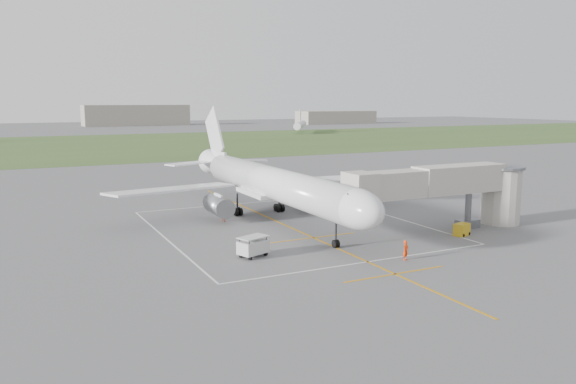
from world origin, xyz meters
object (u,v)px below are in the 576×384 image
baggage_cart (253,246)px  ramp_worker_nose (406,250)px  gpu_unit (462,230)px  jet_bridge (454,188)px  airliner (271,183)px  ramp_worker_wing (223,215)px

baggage_cart → ramp_worker_nose: baggage_cart is taller
gpu_unit → baggage_cart: baggage_cart is taller
jet_bridge → baggage_cart: bearing=-179.1°
airliner → ramp_worker_nose: size_ratio=25.92×
gpu_unit → ramp_worker_wing: bearing=120.4°
baggage_cart → ramp_worker_nose: (11.91, -7.09, -0.07)m
gpu_unit → baggage_cart: (-23.14, 2.27, 0.33)m
airliner → ramp_worker_nose: (3.42, -21.73, -3.49)m
ramp_worker_nose → ramp_worker_wing: 24.68m
jet_bridge → ramp_worker_nose: jet_bridge is taller
jet_bridge → gpu_unit: jet_bridge is taller
airliner → gpu_unit: airliner is taller
airliner → gpu_unit: 22.68m
jet_bridge → baggage_cart: 24.50m
airliner → ramp_worker_wing: size_ratio=29.08×
gpu_unit → airliner: bearing=112.9°
airliner → baggage_cart: 17.26m
gpu_unit → ramp_worker_nose: (-11.23, -4.82, 0.26)m
gpu_unit → ramp_worker_nose: 12.23m
gpu_unit → ramp_worker_wing: 27.26m
airliner → ramp_worker_wing: 6.87m
ramp_worker_wing → jet_bridge: bearing=-170.1°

